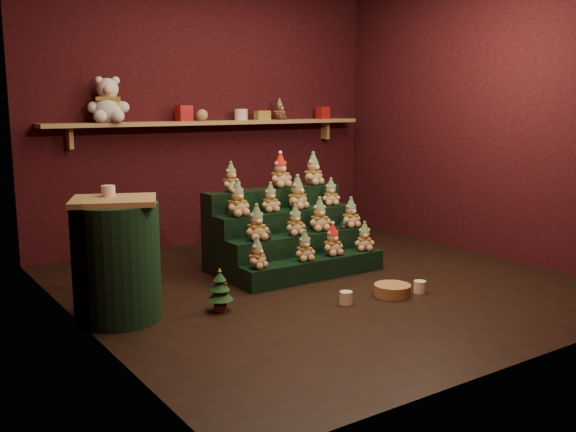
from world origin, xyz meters
TOP-DOWN VIEW (x-y plane):
  - ground at (0.00, 0.00)m, footprint 4.00×4.00m
  - back_wall at (0.00, 2.05)m, footprint 4.00×0.10m
  - front_wall at (0.00, -2.05)m, footprint 4.00×0.10m
  - left_wall at (-2.05, 0.00)m, footprint 0.10×4.00m
  - right_wall at (2.05, 0.00)m, footprint 0.10×4.00m
  - back_shelf at (0.00, 1.87)m, footprint 3.60×0.26m
  - riser_tier_front at (0.03, 0.16)m, footprint 1.40×0.22m
  - riser_tier_midfront at (0.03, 0.38)m, footprint 1.40×0.22m
  - riser_tier_midback at (0.03, 0.60)m, footprint 1.40×0.22m
  - riser_tier_back at (0.03, 0.82)m, footprint 1.40×0.22m
  - teddy_0 at (-0.55, 0.15)m, footprint 0.23×0.22m
  - teddy_1 at (-0.09, 0.14)m, footprint 0.20×0.18m
  - teddy_2 at (0.23, 0.16)m, footprint 0.20×0.18m
  - teddy_3 at (0.59, 0.15)m, footprint 0.24×0.23m
  - teddy_4 at (-0.43, 0.37)m, footprint 0.22×0.20m
  - teddy_5 at (-0.03, 0.36)m, footprint 0.20×0.18m
  - teddy_6 at (0.26, 0.39)m, footprint 0.24×0.22m
  - teddy_7 at (0.60, 0.36)m, footprint 0.20×0.18m
  - teddy_8 at (-0.48, 0.59)m, footprint 0.24×0.23m
  - teddy_9 at (-0.13, 0.61)m, footprint 0.20×0.18m
  - teddy_10 at (0.16, 0.61)m, footprint 0.27×0.26m
  - teddy_11 at (0.56, 0.61)m, footprint 0.22×0.21m
  - teddy_12 at (-0.41, 0.83)m, footprint 0.22×0.20m
  - teddy_13 at (0.12, 0.83)m, footprint 0.24×0.21m
  - teddy_14 at (0.49, 0.81)m, footprint 0.27×0.25m
  - snow_globe_a at (-0.35, 0.32)m, footprint 0.06×0.06m
  - snow_globe_b at (0.03, 0.32)m, footprint 0.06×0.06m
  - snow_globe_c at (0.48, 0.32)m, footprint 0.06×0.06m
  - side_table at (-1.74, 0.08)m, footprint 0.70×0.65m
  - table_ornament at (-1.74, 0.18)m, footprint 0.09×0.09m
  - mini_christmas_tree at (-1.07, -0.17)m, footprint 0.19×0.19m
  - mug_left at (-0.20, -0.56)m, footprint 0.10×0.10m
  - mug_right at (0.47, -0.66)m, footprint 0.10×0.10m
  - wicker_basket at (0.24, -0.60)m, footprint 0.38×0.38m
  - white_bear at (-1.15, 1.84)m, footprint 0.48×0.45m
  - brown_bear at (0.78, 1.84)m, footprint 0.20×0.19m
  - gift_tin_red_a at (-0.37, 1.85)m, footprint 0.14×0.14m
  - gift_tin_cream at (0.29, 1.85)m, footprint 0.14×0.14m
  - gift_tin_red_b at (1.39, 1.85)m, footprint 0.12×0.12m
  - shelf_plush_ball at (-0.17, 1.85)m, footprint 0.12×0.12m
  - scarf_gift_box at (0.56, 1.85)m, footprint 0.16×0.10m

SIDE VIEW (x-z plane):
  - ground at x=0.00m, z-range 0.00..0.00m
  - wicker_basket at x=0.24m, z-range 0.00..0.09m
  - mug_right at x=0.47m, z-range 0.00..0.10m
  - mug_left at x=-0.20m, z-range 0.00..0.10m
  - riser_tier_front at x=0.03m, z-range 0.00..0.18m
  - mini_christmas_tree at x=-1.07m, z-range 0.00..0.32m
  - riser_tier_midfront at x=0.03m, z-range 0.00..0.36m
  - riser_tier_midback at x=0.03m, z-range 0.00..0.54m
  - teddy_0 at x=-0.55m, z-range 0.18..0.43m
  - teddy_1 at x=-0.09m, z-range 0.18..0.43m
  - teddy_3 at x=0.59m, z-range 0.18..0.44m
  - teddy_2 at x=0.23m, z-range 0.18..0.45m
  - riser_tier_back at x=0.03m, z-range 0.00..0.72m
  - snow_globe_c at x=0.48m, z-range 0.36..0.44m
  - snow_globe_b at x=0.03m, z-range 0.36..0.45m
  - snow_globe_a at x=-0.35m, z-range 0.36..0.45m
  - side_table at x=-1.74m, z-range 0.00..0.86m
  - teddy_5 at x=-0.03m, z-range 0.36..0.62m
  - teddy_7 at x=0.60m, z-range 0.36..0.63m
  - teddy_6 at x=0.26m, z-range 0.36..0.65m
  - teddy_4 at x=-0.43m, z-range 0.36..0.66m
  - teddy_11 at x=0.56m, z-range 0.54..0.79m
  - teddy_9 at x=-0.13m, z-range 0.54..0.79m
  - teddy_10 at x=0.16m, z-range 0.54..0.84m
  - teddy_8 at x=-0.48m, z-range 0.54..0.84m
  - teddy_12 at x=-0.41m, z-range 0.72..0.98m
  - teddy_14 at x=0.49m, z-range 0.72..1.03m
  - teddy_13 at x=0.12m, z-range 0.72..1.03m
  - table_ornament at x=-1.74m, z-range 0.86..0.94m
  - back_shelf at x=0.00m, z-range 1.17..1.41m
  - scarf_gift_box at x=0.56m, z-range 1.32..1.42m
  - gift_tin_cream at x=0.29m, z-range 1.32..1.44m
  - shelf_plush_ball at x=-0.17m, z-range 1.32..1.44m
  - gift_tin_red_b at x=1.39m, z-range 1.32..1.46m
  - back_wall at x=0.00m, z-range 0.00..2.80m
  - front_wall at x=0.00m, z-range 0.00..2.80m
  - left_wall at x=-2.05m, z-range 0.00..2.80m
  - right_wall at x=2.05m, z-range 0.00..2.80m
  - gift_tin_red_a at x=-0.37m, z-range 1.32..1.48m
  - brown_bear at x=0.78m, z-range 1.32..1.54m
  - white_bear at x=-1.15m, z-range 1.32..1.86m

